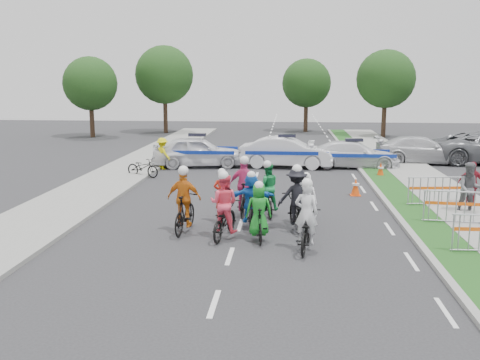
# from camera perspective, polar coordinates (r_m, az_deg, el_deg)

# --- Properties ---
(ground) EXTENTS (90.00, 90.00, 0.00)m
(ground) POSITION_cam_1_polar(r_m,az_deg,el_deg) (13.99, -1.09, -8.14)
(ground) COLOR #28282B
(ground) RESTS_ON ground
(curb_right) EXTENTS (0.20, 60.00, 0.12)m
(curb_right) POSITION_cam_1_polar(r_m,az_deg,el_deg) (19.06, 16.05, -3.26)
(curb_right) COLOR gray
(curb_right) RESTS_ON ground
(grass_strip) EXTENTS (1.20, 60.00, 0.11)m
(grass_strip) POSITION_cam_1_polar(r_m,az_deg,el_deg) (19.21, 18.11, -3.28)
(grass_strip) COLOR #1F4F19
(grass_strip) RESTS_ON ground
(sidewalk_right) EXTENTS (2.40, 60.00, 0.13)m
(sidewalk_right) POSITION_cam_1_polar(r_m,az_deg,el_deg) (19.69, 23.22, -3.26)
(sidewalk_right) COLOR gray
(sidewalk_right) RESTS_ON ground
(sidewalk_left) EXTENTS (3.00, 60.00, 0.13)m
(sidewalk_left) POSITION_cam_1_polar(r_m,az_deg,el_deg) (20.32, -18.06, -2.50)
(sidewalk_left) COLOR gray
(sidewalk_left) RESTS_ON ground
(rider_0) EXTENTS (0.94, 2.01, 1.98)m
(rider_0) POSITION_cam_1_polar(r_m,az_deg,el_deg) (14.43, 7.05, -4.92)
(rider_0) COLOR black
(rider_0) RESTS_ON ground
(rider_1) EXTENTS (0.79, 1.71, 1.75)m
(rider_1) POSITION_cam_1_polar(r_m,az_deg,el_deg) (15.12, 2.03, -4.00)
(rider_1) COLOR black
(rider_1) RESTS_ON ground
(rider_2) EXTENTS (1.03, 2.03, 1.98)m
(rider_2) POSITION_cam_1_polar(r_m,az_deg,el_deg) (15.41, -1.71, -3.53)
(rider_2) COLOR black
(rider_2) RESTS_ON ground
(rider_3) EXTENTS (1.06, 1.98, 2.04)m
(rider_3) POSITION_cam_1_polar(r_m,az_deg,el_deg) (16.02, -5.94, -2.86)
(rider_3) COLOR black
(rider_3) RESTS_ON ground
(rider_4) EXTENTS (1.22, 2.08, 2.02)m
(rider_4) POSITION_cam_1_polar(r_m,az_deg,el_deg) (16.31, 6.02, -2.61)
(rider_4) COLOR black
(rider_4) RESTS_ON ground
(rider_5) EXTENTS (1.42, 1.70, 1.78)m
(rider_5) POSITION_cam_1_polar(r_m,az_deg,el_deg) (16.48, 1.22, -2.51)
(rider_5) COLOR black
(rider_5) RESTS_ON ground
(rider_6) EXTENTS (0.64, 1.74, 1.77)m
(rider_6) POSITION_cam_1_polar(r_m,az_deg,el_deg) (17.11, -1.89, -2.60)
(rider_6) COLOR black
(rider_6) RESTS_ON ground
(rider_7) EXTENTS (0.77, 1.65, 1.68)m
(rider_7) POSITION_cam_1_polar(r_m,az_deg,el_deg) (16.98, 7.00, -2.52)
(rider_7) COLOR black
(rider_7) RESTS_ON ground
(rider_8) EXTENTS (0.98, 1.93, 1.88)m
(rider_8) POSITION_cam_1_polar(r_m,az_deg,el_deg) (18.00, 2.91, -1.58)
(rider_8) COLOR black
(rider_8) RESTS_ON ground
(rider_9) EXTENTS (1.04, 1.96, 2.04)m
(rider_9) POSITION_cam_1_polar(r_m,az_deg,el_deg) (17.89, 0.48, -1.37)
(rider_9) COLOR black
(rider_9) RESTS_ON ground
(police_car_0) EXTENTS (4.97, 2.67, 1.61)m
(police_car_0) POSITION_cam_1_polar(r_m,az_deg,el_deg) (28.04, -4.56, 3.04)
(police_car_0) COLOR silver
(police_car_0) RESTS_ON ground
(police_car_1) EXTENTS (4.91, 2.07, 1.58)m
(police_car_1) POSITION_cam_1_polar(r_m,az_deg,el_deg) (27.89, 4.99, 2.96)
(police_car_1) COLOR silver
(police_car_1) RESTS_ON ground
(police_car_2) EXTENTS (4.83, 2.25, 1.37)m
(police_car_2) POSITION_cam_1_polar(r_m,az_deg,el_deg) (28.35, 12.01, 2.68)
(police_car_2) COLOR silver
(police_car_2) RESTS_ON ground
(civilian_sedan) EXTENTS (5.08, 2.18, 1.46)m
(civilian_sedan) POSITION_cam_1_polar(r_m,az_deg,el_deg) (30.75, 18.82, 3.04)
(civilian_sedan) COLOR silver
(civilian_sedan) RESTS_ON ground
(spectator_1) EXTENTS (0.93, 0.75, 1.80)m
(spectator_1) POSITION_cam_1_polar(r_m,az_deg,el_deg) (19.48, 23.36, -0.89)
(spectator_1) COLOR #5D5D62
(spectator_1) RESTS_ON ground
(spectator_2) EXTENTS (1.00, 0.50, 1.64)m
(spectator_2) POSITION_cam_1_polar(r_m,az_deg,el_deg) (20.84, 23.42, -0.42)
(spectator_2) COLOR maroon
(spectator_2) RESTS_ON ground
(marshal_hiviz) EXTENTS (1.18, 1.13, 1.61)m
(marshal_hiviz) POSITION_cam_1_polar(r_m,az_deg,el_deg) (27.46, -8.27, 2.81)
(marshal_hiviz) COLOR yellow
(marshal_hiviz) RESTS_ON ground
(barrier_1) EXTENTS (2.04, 0.70, 1.12)m
(barrier_1) POSITION_cam_1_polar(r_m,az_deg,el_deg) (17.94, 22.04, -2.84)
(barrier_1) COLOR #A5A8AD
(barrier_1) RESTS_ON ground
(barrier_2) EXTENTS (2.05, 0.76, 1.12)m
(barrier_2) POSITION_cam_1_polar(r_m,az_deg,el_deg) (20.25, 20.06, -1.23)
(barrier_2) COLOR #A5A8AD
(barrier_2) RESTS_ON ground
(cone_0) EXTENTS (0.40, 0.40, 0.70)m
(cone_0) POSITION_cam_1_polar(r_m,az_deg,el_deg) (21.54, 12.23, -0.73)
(cone_0) COLOR #F24C0C
(cone_0) RESTS_ON ground
(cone_1) EXTENTS (0.40, 0.40, 0.70)m
(cone_1) POSITION_cam_1_polar(r_m,az_deg,el_deg) (25.86, 14.77, 1.04)
(cone_1) COLOR #F24C0C
(cone_1) RESTS_ON ground
(parked_bike) EXTENTS (1.85, 1.24, 0.92)m
(parked_bike) POSITION_cam_1_polar(r_m,az_deg,el_deg) (25.46, -10.33, 1.35)
(parked_bike) COLOR black
(parked_bike) RESTS_ON ground
(tree_0) EXTENTS (4.20, 4.20, 6.30)m
(tree_0) POSITION_cam_1_polar(r_m,az_deg,el_deg) (43.97, -15.70, 9.86)
(tree_0) COLOR #382619
(tree_0) RESTS_ON ground
(tree_1) EXTENTS (4.55, 4.55, 6.82)m
(tree_1) POSITION_cam_1_polar(r_m,az_deg,el_deg) (43.82, 15.29, 10.34)
(tree_1) COLOR #382619
(tree_1) RESTS_ON ground
(tree_3) EXTENTS (4.90, 4.90, 7.35)m
(tree_3) POSITION_cam_1_polar(r_m,az_deg,el_deg) (46.36, -8.06, 11.04)
(tree_3) COLOR #382619
(tree_3) RESTS_ON ground
(tree_4) EXTENTS (4.20, 4.20, 6.30)m
(tree_4) POSITION_cam_1_polar(r_m,az_deg,el_deg) (47.19, 7.11, 10.20)
(tree_4) COLOR #382619
(tree_4) RESTS_ON ground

